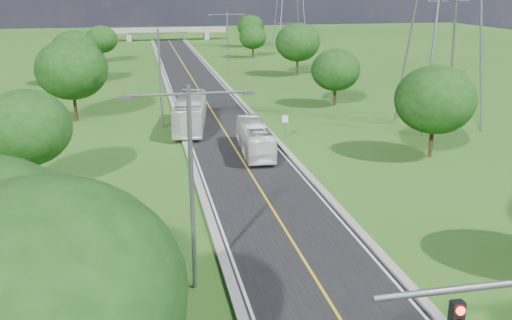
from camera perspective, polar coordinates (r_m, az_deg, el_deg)
The scene contains 21 objects.
ground at distance 74.68m, azimuth -5.24°, elevation 6.19°, with size 260.00×260.00×0.00m, color #295317.
road at distance 80.54m, azimuth -5.73°, elevation 7.01°, with size 8.00×150.00×0.06m, color black.
curb_left at distance 80.21m, azimuth -8.78°, elevation 6.91°, with size 0.50×150.00×0.22m, color gray.
curb_right at distance 81.06m, azimuth -2.73°, elevation 7.20°, with size 0.50×150.00×0.22m, color gray.
speed_limit_sign at distance 54.05m, azimuth 2.93°, elevation 3.71°, with size 0.55×0.09×2.40m.
overpass at distance 153.53m, azimuth -8.80°, elevation 12.64°, with size 30.00×3.00×3.20m.
streetlight_near_left at distance 26.29m, azimuth -6.50°, elevation -1.25°, with size 5.90×0.25×10.00m.
streetlight_mid_left at distance 58.49m, azimuth -9.59°, elevation 8.86°, with size 5.90×0.25×10.00m.
streetlight_far_right at distance 92.32m, azimuth -2.88°, elevation 12.08°, with size 5.90×0.25×10.00m.
tree_lb at distance 42.71m, azimuth -22.03°, elevation 3.00°, with size 6.30×6.30×7.33m.
tree_lc at distance 63.83m, azimuth -17.95°, elevation 8.63°, with size 7.56×7.56×8.79m.
tree_ld at distance 87.81m, azimuth -17.69°, elevation 10.39°, with size 6.72×6.72×7.82m.
tree_le at distance 111.49m, azimuth -15.20°, elevation 11.57°, with size 5.88×5.88×6.84m.
tree_lf at distance 17.30m, azimuth -20.33°, elevation -12.80°, with size 7.98×7.98×9.28m.
tree_rb at distance 50.03m, azimuth 17.47°, elevation 5.77°, with size 6.72×6.72×7.82m.
tree_rc at distance 69.55m, azimuth 7.97°, elevation 8.90°, with size 5.88×5.88×6.84m.
tree_rd at distance 92.77m, azimuth 4.20°, elevation 11.66°, with size 7.14×7.14×8.30m.
tree_re at distance 115.55m, azimuth -0.32°, elevation 12.18°, with size 5.46×5.46×6.35m.
tree_rf at distance 135.74m, azimuth -0.54°, elevation 13.20°, with size 6.30×6.30×7.33m.
bus_outbound at distance 49.48m, azimuth -0.13°, elevation 2.20°, with size 2.23×9.53×2.66m, color white.
bus_inbound at distance 58.36m, azimuth -6.59°, elevation 4.74°, with size 2.77×11.84×3.30m, color silver.
Camera 1 is at (-8.08, -12.86, 14.24)m, focal length 40.00 mm.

